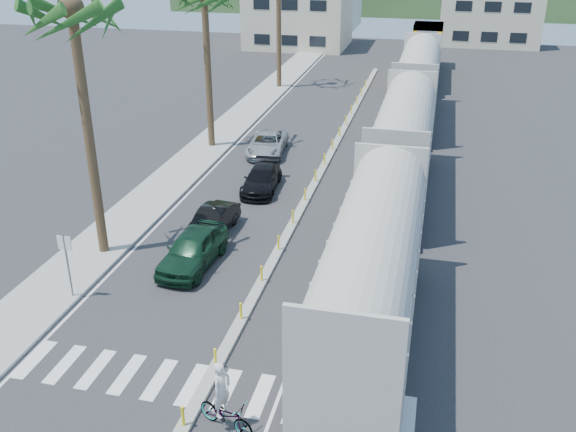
# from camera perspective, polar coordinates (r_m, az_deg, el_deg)

# --- Properties ---
(ground) EXTENTS (140.00, 140.00, 0.00)m
(ground) POSITION_cam_1_polar(r_m,az_deg,el_deg) (23.99, -5.62, -11.92)
(ground) COLOR #28282B
(ground) RESTS_ON ground
(sidewalk) EXTENTS (3.00, 90.00, 0.15)m
(sidewalk) POSITION_cam_1_polar(r_m,az_deg,el_deg) (47.84, -5.79, 7.35)
(sidewalk) COLOR gray
(sidewalk) RESTS_ON ground
(rails) EXTENTS (1.56, 100.00, 0.06)m
(rails) POSITION_cam_1_polar(r_m,az_deg,el_deg) (48.27, 10.88, 7.13)
(rails) COLOR black
(rails) RESTS_ON ground
(median) EXTENTS (0.45, 60.00, 0.85)m
(median) POSITION_cam_1_polar(r_m,az_deg,el_deg) (41.15, 3.24, 4.53)
(median) COLOR gray
(median) RESTS_ON ground
(crosswalk) EXTENTS (14.00, 2.20, 0.01)m
(crosswalk) POSITION_cam_1_polar(r_m,az_deg,el_deg) (22.52, -7.28, -14.84)
(crosswalk) COLOR silver
(crosswalk) RESTS_ON ground
(lane_markings) EXTENTS (9.42, 90.00, 0.01)m
(lane_markings) POSITION_cam_1_polar(r_m,az_deg,el_deg) (46.24, 1.73, 6.76)
(lane_markings) COLOR silver
(lane_markings) RESTS_ON ground
(freight_train) EXTENTS (3.00, 60.94, 5.85)m
(freight_train) POSITION_cam_1_polar(r_m,az_deg,el_deg) (41.54, 10.68, 8.43)
(freight_train) COLOR #AAA89C
(freight_train) RESTS_ON ground
(street_sign) EXTENTS (0.60, 0.08, 3.00)m
(street_sign) POSITION_cam_1_polar(r_m,az_deg,el_deg) (27.38, -19.08, -3.44)
(street_sign) COLOR slate
(street_sign) RESTS_ON ground
(buildings) EXTENTS (38.00, 27.00, 10.00)m
(buildings) POSITION_cam_1_polar(r_m,az_deg,el_deg) (91.23, 5.32, 18.41)
(buildings) COLOR beige
(buildings) RESTS_ON ground
(car_lead) EXTENTS (2.44, 5.06, 1.66)m
(car_lead) POSITION_cam_1_polar(r_m,az_deg,el_deg) (29.25, -8.45, -2.92)
(car_lead) COLOR #113320
(car_lead) RESTS_ON ground
(car_second) EXTENTS (2.23, 4.32, 1.33)m
(car_second) POSITION_cam_1_polar(r_m,az_deg,el_deg) (32.18, -6.74, -0.46)
(car_second) COLOR black
(car_second) RESTS_ON ground
(car_third) EXTENTS (2.52, 4.86, 1.33)m
(car_third) POSITION_cam_1_polar(r_m,az_deg,el_deg) (37.26, -2.36, 3.30)
(car_third) COLOR black
(car_third) RESTS_ON ground
(car_rear) EXTENTS (3.26, 5.47, 1.40)m
(car_rear) POSITION_cam_1_polar(r_m,az_deg,el_deg) (43.28, -1.86, 6.45)
(car_rear) COLOR #B3B6B9
(car_rear) RESTS_ON ground
(cyclist) EXTENTS (2.11, 2.54, 2.43)m
(cyclist) POSITION_cam_1_polar(r_m,az_deg,el_deg) (20.49, -5.61, -16.69)
(cyclist) COLOR #9EA0A5
(cyclist) RESTS_ON ground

